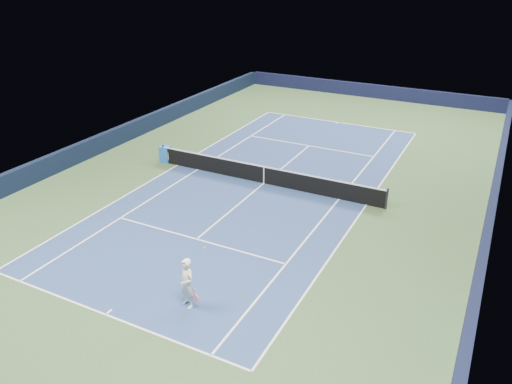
% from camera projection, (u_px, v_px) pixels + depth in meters
% --- Properties ---
extents(ground, '(40.00, 40.00, 0.00)m').
position_uv_depth(ground, '(264.00, 183.00, 26.13)').
color(ground, '#334E2A').
rests_on(ground, ground).
extents(wall_far, '(22.00, 0.35, 1.10)m').
position_uv_depth(wall_far, '(368.00, 91.00, 41.83)').
color(wall_far, black).
rests_on(wall_far, ground).
extents(wall_right, '(0.35, 40.00, 1.10)m').
position_uv_depth(wall_right, '(489.00, 219.00, 21.43)').
color(wall_right, black).
rests_on(wall_right, ground).
extents(wall_left, '(0.35, 40.00, 1.10)m').
position_uv_depth(wall_left, '(105.00, 142.00, 30.35)').
color(wall_left, black).
rests_on(wall_left, ground).
extents(court_surface, '(10.97, 23.77, 0.01)m').
position_uv_depth(court_surface, '(264.00, 183.00, 26.13)').
color(court_surface, navy).
rests_on(court_surface, ground).
extents(baseline_far, '(10.97, 0.08, 0.00)m').
position_uv_depth(baseline_far, '(337.00, 122.00, 35.68)').
color(baseline_far, white).
rests_on(baseline_far, ground).
extents(baseline_near, '(10.97, 0.08, 0.00)m').
position_uv_depth(baseline_near, '(106.00, 315.00, 16.57)').
color(baseline_near, white).
rests_on(baseline_near, ground).
extents(sideline_doubles_right, '(0.08, 23.77, 0.00)m').
position_uv_depth(sideline_doubles_right, '(366.00, 205.00, 23.86)').
color(sideline_doubles_right, white).
rests_on(sideline_doubles_right, ground).
extents(sideline_doubles_left, '(0.08, 23.77, 0.00)m').
position_uv_depth(sideline_doubles_left, '(178.00, 165.00, 28.38)').
color(sideline_doubles_left, white).
rests_on(sideline_doubles_left, ground).
extents(sideline_singles_right, '(0.08, 23.77, 0.00)m').
position_uv_depth(sideline_singles_right, '(339.00, 199.00, 24.43)').
color(sideline_singles_right, white).
rests_on(sideline_singles_right, ground).
extents(sideline_singles_left, '(0.08, 23.77, 0.00)m').
position_uv_depth(sideline_singles_left, '(198.00, 169.00, 27.82)').
color(sideline_singles_left, white).
rests_on(sideline_singles_left, ground).
extents(service_line_far, '(8.23, 0.08, 0.00)m').
position_uv_depth(service_line_far, '(309.00, 146.00, 31.27)').
color(service_line_far, white).
rests_on(service_line_far, ground).
extents(service_line_near, '(8.23, 0.08, 0.00)m').
position_uv_depth(service_line_near, '(197.00, 239.00, 20.98)').
color(service_line_near, white).
rests_on(service_line_near, ground).
extents(center_service_line, '(0.08, 12.80, 0.00)m').
position_uv_depth(center_service_line, '(264.00, 183.00, 26.12)').
color(center_service_line, white).
rests_on(center_service_line, ground).
extents(center_mark_far, '(0.08, 0.30, 0.00)m').
position_uv_depth(center_mark_far, '(337.00, 123.00, 35.56)').
color(center_mark_far, white).
rests_on(center_mark_far, ground).
extents(center_mark_near, '(0.08, 0.30, 0.00)m').
position_uv_depth(center_mark_near, '(109.00, 312.00, 16.69)').
color(center_mark_near, white).
rests_on(center_mark_near, ground).
extents(tennis_net, '(12.90, 0.10, 1.07)m').
position_uv_depth(tennis_net, '(264.00, 175.00, 25.91)').
color(tennis_net, black).
rests_on(tennis_net, ground).
extents(sponsor_cube, '(0.63, 0.54, 0.93)m').
position_uv_depth(sponsor_cube, '(166.00, 154.00, 28.69)').
color(sponsor_cube, blue).
rests_on(sponsor_cube, ground).
extents(tennis_player, '(0.88, 1.37, 1.83)m').
position_uv_depth(tennis_player, '(187.00, 283.00, 16.62)').
color(tennis_player, white).
rests_on(tennis_player, ground).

